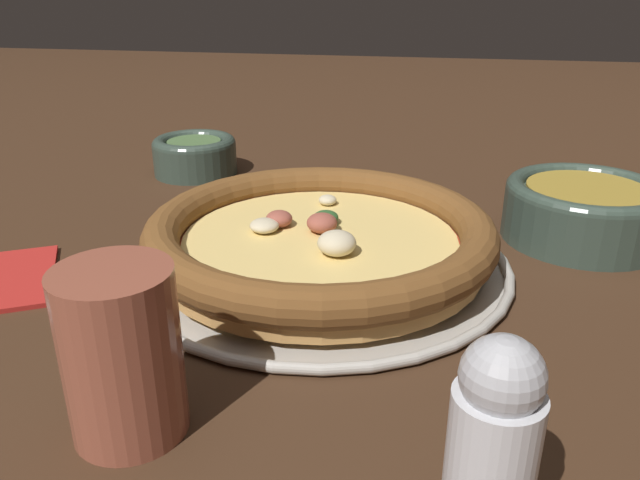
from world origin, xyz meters
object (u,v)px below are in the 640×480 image
Objects in this scene: drinking_cup at (122,353)px; pepper_shaker at (492,451)px; pizza at (320,236)px; bowl_near at (585,208)px; bowl_far at (195,154)px; pizza_tray at (320,263)px.

drinking_cup is 0.19m from pepper_shaker.
bowl_near reaches higher than pizza.
drinking_cup is at bearing -106.30° from pizza.
drinking_cup is (0.14, -0.47, 0.02)m from bowl_far.
pizza is at bearing 114.71° from pepper_shaker.
bowl_near is 1.42× the size of bowl_far.
pizza_tray is 0.32m from bowl_far.
pizza_tray is at bearing 73.68° from drinking_cup.
pepper_shaker is (0.19, -0.04, 0.00)m from drinking_cup.
pizza is at bearing 73.70° from drinking_cup.
pizza_tray is at bearing 6.96° from pizza.
drinking_cup is 0.91× the size of pepper_shaker.
bowl_near is 0.45m from drinking_cup.
bowl_far is 0.96× the size of pepper_shaker.
bowl_far is at bearing 106.90° from drinking_cup.
bowl_near is at bearing 73.63° from pepper_shaker.
pepper_shaker is (-0.11, -0.38, 0.02)m from bowl_near.
pepper_shaker is (0.33, -0.51, 0.03)m from bowl_far.
pepper_shaker reaches higher than pizza_tray.
pizza is 2.85× the size of bowl_far.
bowl_near is (0.23, 0.11, 0.03)m from pizza_tray.
drinking_cup reaches higher than bowl_near.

